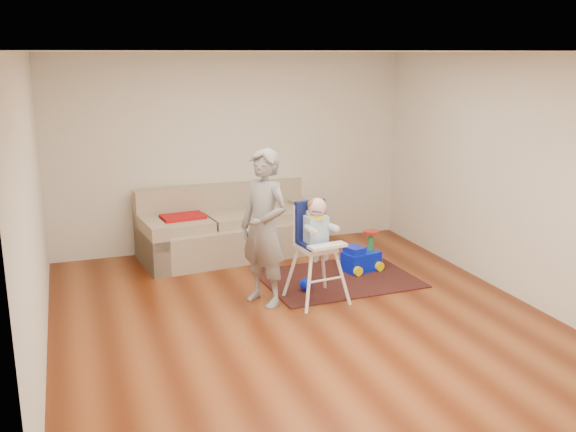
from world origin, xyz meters
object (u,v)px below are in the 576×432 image
object	(u,v)px
side_table	(160,243)
toy_ball	(306,284)
sofa	(231,222)
adult	(264,228)
high_chair	(317,252)
ride_on_toy	(361,251)

from	to	relation	value
side_table	toy_ball	xyz separation A→B (m)	(1.41, -1.76, -0.15)
sofa	adult	bearing A→B (deg)	-99.55
toy_ball	adult	distance (m)	0.95
high_chair	adult	world-z (taller)	adult
side_table	toy_ball	bearing A→B (deg)	-51.21
ride_on_toy	toy_ball	bearing A→B (deg)	-166.80
sofa	ride_on_toy	world-z (taller)	sofa
sofa	side_table	world-z (taller)	sofa
side_table	ride_on_toy	xyz separation A→B (m)	(2.33, -1.30, 0.02)
side_table	adult	world-z (taller)	adult
toy_ball	ride_on_toy	bearing A→B (deg)	26.30
high_chair	adult	bearing A→B (deg)	158.91
ride_on_toy	toy_ball	distance (m)	1.04
toy_ball	high_chair	distance (m)	0.56
high_chair	sofa	bearing A→B (deg)	96.54
side_table	adult	xyz separation A→B (m)	(0.87, -1.91, 0.62)
ride_on_toy	side_table	bearing A→B (deg)	137.68
side_table	adult	size ratio (longest dim) A/B	0.28
toy_ball	adult	size ratio (longest dim) A/B	0.09
high_chair	toy_ball	bearing A→B (deg)	84.69
side_table	toy_ball	size ratio (longest dim) A/B	3.07
sofa	side_table	size ratio (longest dim) A/B	5.27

